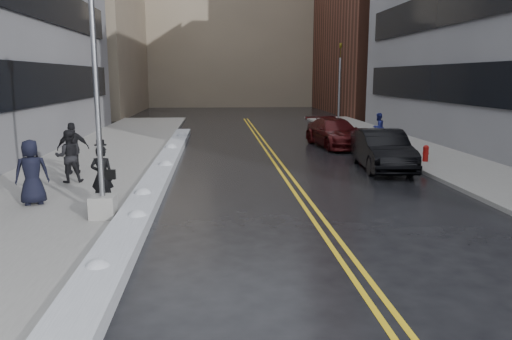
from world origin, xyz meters
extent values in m
plane|color=black|center=(0.00, 0.00, 0.00)|extent=(160.00, 160.00, 0.00)
cube|color=gray|center=(-5.75, 10.00, 0.07)|extent=(5.50, 50.00, 0.15)
cube|color=gray|center=(10.00, 10.00, 0.07)|extent=(4.00, 50.00, 0.15)
cube|color=gold|center=(2.35, 10.00, 0.00)|extent=(0.12, 50.00, 0.01)
cube|color=gold|center=(2.65, 10.00, 0.00)|extent=(0.12, 50.00, 0.01)
cube|color=silver|center=(-2.45, 8.00, 0.17)|extent=(0.90, 30.00, 0.34)
cube|color=gray|center=(-15.50, 44.00, 9.00)|extent=(14.00, 22.00, 18.00)
cube|color=gray|center=(2.00, 60.00, 11.00)|extent=(36.00, 16.00, 22.00)
cube|color=gray|center=(-3.30, 2.00, 0.45)|extent=(0.65, 0.65, 0.60)
cylinder|color=gray|center=(-3.30, 2.00, 4.25)|extent=(0.14, 0.14, 7.00)
cylinder|color=maroon|center=(9.00, 10.00, 0.45)|extent=(0.24, 0.24, 0.60)
sphere|color=maroon|center=(9.00, 10.00, 0.75)|extent=(0.26, 0.26, 0.26)
cylinder|color=maroon|center=(9.00, 10.00, 0.50)|extent=(0.25, 0.10, 0.10)
cylinder|color=gray|center=(8.50, 24.00, 2.65)|extent=(0.14, 0.14, 5.00)
imported|color=#594C0C|center=(8.50, 24.00, 5.65)|extent=(0.16, 0.20, 1.00)
imported|color=black|center=(-3.55, 3.20, 1.04)|extent=(0.70, 0.51, 1.79)
imported|color=black|center=(-5.47, 6.72, 1.09)|extent=(1.06, 0.91, 1.87)
imported|color=black|center=(-5.66, 3.61, 1.11)|extent=(1.10, 0.90, 1.93)
imported|color=black|center=(-5.75, 8.30, 1.15)|extent=(1.24, 0.70, 1.99)
imported|color=navy|center=(9.04, 16.77, 0.98)|extent=(1.01, 0.97, 1.65)
imported|color=black|center=(6.68, 9.03, 0.83)|extent=(2.15, 5.19, 1.67)
imported|color=#3A090A|center=(6.33, 15.95, 0.78)|extent=(2.82, 5.58, 1.55)
camera|label=1|loc=(-0.27, -11.17, 3.88)|focal=35.00mm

